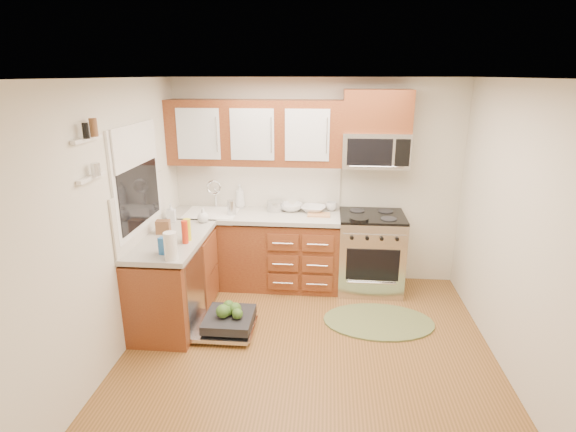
# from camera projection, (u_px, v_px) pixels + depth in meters

# --- Properties ---
(floor) EXTENTS (3.50, 3.50, 0.00)m
(floor) POSITION_uv_depth(u_px,v_px,m) (308.00, 353.00, 4.26)
(floor) COLOR brown
(floor) RESTS_ON ground
(ceiling) EXTENTS (3.50, 3.50, 0.00)m
(ceiling) POSITION_uv_depth(u_px,v_px,m) (312.00, 78.00, 3.51)
(ceiling) COLOR white
(ceiling) RESTS_ON ground
(wall_back) EXTENTS (3.50, 0.04, 2.50)m
(wall_back) POSITION_uv_depth(u_px,v_px,m) (316.00, 183.00, 5.55)
(wall_back) COLOR beige
(wall_back) RESTS_ON ground
(wall_front) EXTENTS (3.50, 0.04, 2.50)m
(wall_front) POSITION_uv_depth(u_px,v_px,m) (295.00, 344.00, 2.23)
(wall_front) COLOR beige
(wall_front) RESTS_ON ground
(wall_left) EXTENTS (0.04, 3.50, 2.50)m
(wall_left) POSITION_uv_depth(u_px,v_px,m) (116.00, 223.00, 4.04)
(wall_left) COLOR beige
(wall_left) RESTS_ON ground
(wall_right) EXTENTS (0.04, 3.50, 2.50)m
(wall_right) POSITION_uv_depth(u_px,v_px,m) (520.00, 235.00, 3.74)
(wall_right) COLOR beige
(wall_right) RESTS_ON ground
(base_cabinet_back) EXTENTS (2.05, 0.60, 0.85)m
(base_cabinet_back) POSITION_uv_depth(u_px,v_px,m) (256.00, 252.00, 5.57)
(base_cabinet_back) COLOR #5E2015
(base_cabinet_back) RESTS_ON ground
(base_cabinet_left) EXTENTS (0.60, 1.25, 0.85)m
(base_cabinet_left) POSITION_uv_depth(u_px,v_px,m) (174.00, 282.00, 4.76)
(base_cabinet_left) COLOR #5E2015
(base_cabinet_left) RESTS_ON ground
(countertop_back) EXTENTS (2.07, 0.64, 0.05)m
(countertop_back) POSITION_uv_depth(u_px,v_px,m) (255.00, 215.00, 5.42)
(countertop_back) COLOR #A9A59A
(countertop_back) RESTS_ON base_cabinet_back
(countertop_left) EXTENTS (0.64, 1.27, 0.05)m
(countertop_left) POSITION_uv_depth(u_px,v_px,m) (172.00, 240.00, 4.61)
(countertop_left) COLOR #A9A59A
(countertop_left) RESTS_ON base_cabinet_left
(backsplash_back) EXTENTS (2.05, 0.02, 0.57)m
(backsplash_back) POSITION_uv_depth(u_px,v_px,m) (258.00, 185.00, 5.61)
(backsplash_back) COLOR beige
(backsplash_back) RESTS_ON ground
(backsplash_left) EXTENTS (0.02, 1.25, 0.57)m
(backsplash_left) POSITION_uv_depth(u_px,v_px,m) (141.00, 211.00, 4.55)
(backsplash_left) COLOR beige
(backsplash_left) RESTS_ON ground
(upper_cabinets) EXTENTS (2.05, 0.35, 0.75)m
(upper_cabinets) POSITION_uv_depth(u_px,v_px,m) (255.00, 133.00, 5.26)
(upper_cabinets) COLOR #5E2015
(upper_cabinets) RESTS_ON ground
(cabinet_over_mw) EXTENTS (0.76, 0.35, 0.47)m
(cabinet_over_mw) POSITION_uv_depth(u_px,v_px,m) (377.00, 111.00, 5.06)
(cabinet_over_mw) COLOR #5E2015
(cabinet_over_mw) RESTS_ON ground
(range) EXTENTS (0.76, 0.64, 0.95)m
(range) POSITION_uv_depth(u_px,v_px,m) (370.00, 252.00, 5.42)
(range) COLOR silver
(range) RESTS_ON ground
(microwave) EXTENTS (0.76, 0.38, 0.40)m
(microwave) POSITION_uv_depth(u_px,v_px,m) (375.00, 150.00, 5.16)
(microwave) COLOR silver
(microwave) RESTS_ON ground
(sink) EXTENTS (0.62, 0.50, 0.26)m
(sink) POSITION_uv_depth(u_px,v_px,m) (212.00, 223.00, 5.48)
(sink) COLOR white
(sink) RESTS_ON ground
(dishwasher) EXTENTS (0.70, 0.60, 0.20)m
(dishwasher) POSITION_uv_depth(u_px,v_px,m) (226.00, 323.00, 4.59)
(dishwasher) COLOR silver
(dishwasher) RESTS_ON ground
(window) EXTENTS (0.03, 1.05, 1.05)m
(window) POSITION_uv_depth(u_px,v_px,m) (137.00, 178.00, 4.42)
(window) COLOR white
(window) RESTS_ON ground
(window_blind) EXTENTS (0.02, 0.96, 0.40)m
(window_blind) POSITION_uv_depth(u_px,v_px,m) (136.00, 145.00, 4.32)
(window_blind) COLOR white
(window_blind) RESTS_ON ground
(shelf_upper) EXTENTS (0.04, 0.40, 0.03)m
(shelf_upper) POSITION_uv_depth(u_px,v_px,m) (87.00, 139.00, 3.46)
(shelf_upper) COLOR white
(shelf_upper) RESTS_ON ground
(shelf_lower) EXTENTS (0.04, 0.40, 0.03)m
(shelf_lower) POSITION_uv_depth(u_px,v_px,m) (92.00, 177.00, 3.55)
(shelf_lower) COLOR white
(shelf_lower) RESTS_ON ground
(rug) EXTENTS (1.33, 1.04, 0.02)m
(rug) POSITION_uv_depth(u_px,v_px,m) (378.00, 321.00, 4.79)
(rug) COLOR olive
(rug) RESTS_ON ground
(skillet) EXTENTS (0.25, 0.25, 0.04)m
(skillet) POSITION_uv_depth(u_px,v_px,m) (359.00, 219.00, 5.05)
(skillet) COLOR black
(skillet) RESTS_ON range
(stock_pot) EXTENTS (0.26, 0.26, 0.12)m
(stock_pot) POSITION_uv_depth(u_px,v_px,m) (275.00, 206.00, 5.49)
(stock_pot) COLOR silver
(stock_pot) RESTS_ON countertop_back
(cutting_board) EXTENTS (0.27, 0.17, 0.02)m
(cutting_board) POSITION_uv_depth(u_px,v_px,m) (319.00, 215.00, 5.34)
(cutting_board) COLOR tan
(cutting_board) RESTS_ON countertop_back
(canister) EXTENTS (0.13, 0.13, 0.18)m
(canister) POSITION_uv_depth(u_px,v_px,m) (232.00, 208.00, 5.34)
(canister) COLOR silver
(canister) RESTS_ON countertop_back
(paper_towel_roll) EXTENTS (0.15, 0.15, 0.26)m
(paper_towel_roll) POSITION_uv_depth(u_px,v_px,m) (171.00, 246.00, 4.03)
(paper_towel_roll) COLOR white
(paper_towel_roll) RESTS_ON countertop_left
(mustard_bottle) EXTENTS (0.08, 0.08, 0.23)m
(mustard_bottle) POSITION_uv_depth(u_px,v_px,m) (187.00, 230.00, 4.51)
(mustard_bottle) COLOR yellow
(mustard_bottle) RESTS_ON countertop_left
(red_bottle) EXTENTS (0.08, 0.08, 0.23)m
(red_bottle) POSITION_uv_depth(u_px,v_px,m) (185.00, 232.00, 4.43)
(red_bottle) COLOR red
(red_bottle) RESTS_ON countertop_left
(wooden_box) EXTENTS (0.15, 0.12, 0.14)m
(wooden_box) POSITION_uv_depth(u_px,v_px,m) (163.00, 227.00, 4.72)
(wooden_box) COLOR brown
(wooden_box) RESTS_ON countertop_left
(blue_carton) EXTENTS (0.11, 0.08, 0.16)m
(blue_carton) POSITION_uv_depth(u_px,v_px,m) (165.00, 246.00, 4.16)
(blue_carton) COLOR #235CA4
(blue_carton) RESTS_ON countertop_left
(bowl_a) EXTENTS (0.34, 0.34, 0.07)m
(bowl_a) POSITION_uv_depth(u_px,v_px,m) (313.00, 209.00, 5.47)
(bowl_a) COLOR #999999
(bowl_a) RESTS_ON countertop_back
(bowl_b) EXTENTS (0.33, 0.33, 0.09)m
(bowl_b) POSITION_uv_depth(u_px,v_px,m) (291.00, 207.00, 5.52)
(bowl_b) COLOR #999999
(bowl_b) RESTS_ON countertop_back
(cup) EXTENTS (0.14, 0.14, 0.11)m
(cup) POSITION_uv_depth(u_px,v_px,m) (332.00, 206.00, 5.51)
(cup) COLOR #999999
(cup) RESTS_ON countertop_back
(soap_bottle_a) EXTENTS (0.14, 0.14, 0.30)m
(soap_bottle_a) POSITION_uv_depth(u_px,v_px,m) (240.00, 196.00, 5.62)
(soap_bottle_a) COLOR #999999
(soap_bottle_a) RESTS_ON countertop_back
(soap_bottle_b) EXTENTS (0.11, 0.11, 0.21)m
(soap_bottle_b) POSITION_uv_depth(u_px,v_px,m) (171.00, 213.00, 5.09)
(soap_bottle_b) COLOR #999999
(soap_bottle_b) RESTS_ON countertop_left
(soap_bottle_c) EXTENTS (0.16, 0.16, 0.16)m
(soap_bottle_c) POSITION_uv_depth(u_px,v_px,m) (203.00, 215.00, 5.06)
(soap_bottle_c) COLOR #999999
(soap_bottle_c) RESTS_ON countertop_left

